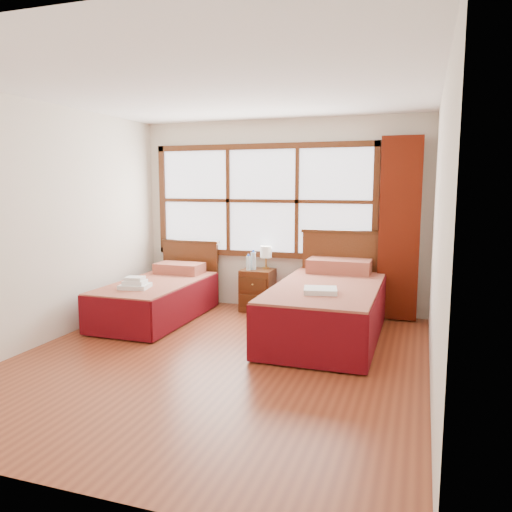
% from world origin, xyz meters
% --- Properties ---
extents(floor, '(4.50, 4.50, 0.00)m').
position_xyz_m(floor, '(0.00, 0.00, 0.00)').
color(floor, brown).
rests_on(floor, ground).
extents(ceiling, '(4.50, 4.50, 0.00)m').
position_xyz_m(ceiling, '(0.00, 0.00, 2.60)').
color(ceiling, white).
rests_on(ceiling, wall_back).
extents(wall_back, '(4.00, 0.00, 4.00)m').
position_xyz_m(wall_back, '(0.00, 2.25, 1.30)').
color(wall_back, silver).
rests_on(wall_back, floor).
extents(wall_left, '(0.00, 4.50, 4.50)m').
position_xyz_m(wall_left, '(-2.00, 0.00, 1.30)').
color(wall_left, silver).
rests_on(wall_left, floor).
extents(wall_right, '(0.00, 4.50, 4.50)m').
position_xyz_m(wall_right, '(2.00, 0.00, 1.30)').
color(wall_right, silver).
rests_on(wall_right, floor).
extents(window, '(3.16, 0.06, 1.56)m').
position_xyz_m(window, '(-0.25, 2.21, 1.50)').
color(window, white).
rests_on(window, wall_back).
extents(curtain, '(0.50, 0.16, 2.30)m').
position_xyz_m(curtain, '(1.60, 2.11, 1.17)').
color(curtain, '#5B1709').
rests_on(curtain, wall_back).
extents(bed_left, '(0.96, 1.98, 0.92)m').
position_xyz_m(bed_left, '(-1.33, 1.20, 0.28)').
color(bed_left, '#41210D').
rests_on(bed_left, floor).
extents(bed_right, '(1.16, 2.25, 1.13)m').
position_xyz_m(bed_right, '(0.89, 1.20, 0.34)').
color(bed_right, '#41210D').
rests_on(bed_right, floor).
extents(nightstand, '(0.43, 0.43, 0.57)m').
position_xyz_m(nightstand, '(-0.24, 1.99, 0.29)').
color(nightstand, '#522812').
rests_on(nightstand, floor).
extents(towels_left, '(0.38, 0.35, 0.14)m').
position_xyz_m(towels_left, '(-1.36, 0.70, 0.55)').
color(towels_left, white).
rests_on(towels_left, bed_left).
extents(towels_right, '(0.39, 0.36, 0.05)m').
position_xyz_m(towels_right, '(0.89, 0.65, 0.63)').
color(towels_right, white).
rests_on(towels_right, bed_right).
extents(lamp, '(0.16, 0.16, 0.31)m').
position_xyz_m(lamp, '(-0.17, 2.13, 0.79)').
color(lamp, gold).
rests_on(lamp, nightstand).
extents(bottle_near, '(0.06, 0.06, 0.22)m').
position_xyz_m(bottle_near, '(-0.35, 1.90, 0.67)').
color(bottle_near, '#BEE5F5').
rests_on(bottle_near, nightstand).
extents(bottle_far, '(0.07, 0.07, 0.27)m').
position_xyz_m(bottle_far, '(-0.30, 1.97, 0.70)').
color(bottle_far, '#BEE5F5').
rests_on(bottle_far, nightstand).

